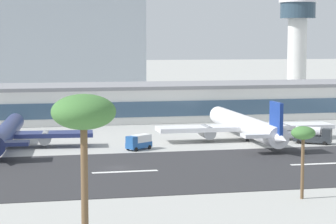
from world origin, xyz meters
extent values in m
plane|color=#A8A8A3|center=(0.00, 0.00, 0.00)|extent=(1400.00, 1400.00, 0.00)
cube|color=#2D2D30|center=(0.00, -4.38, 0.04)|extent=(800.00, 40.77, 0.08)
cube|color=white|center=(0.75, -4.38, 0.09)|extent=(12.00, 1.20, 0.01)
cube|color=white|center=(38.61, -4.38, 0.09)|extent=(12.00, 1.20, 0.01)
cube|color=silver|center=(7.04, 77.22, 4.85)|extent=(177.44, 25.55, 9.69)
cube|color=#38516B|center=(7.04, 64.29, 4.36)|extent=(172.12, 0.30, 4.36)
cube|color=gray|center=(7.04, 77.22, 10.19)|extent=(179.22, 25.81, 1.00)
cylinder|color=silver|center=(83.64, 115.45, 15.90)|extent=(7.05, 7.05, 31.79)
cylinder|color=#2D4251|center=(83.64, 115.45, 34.67)|extent=(13.01, 13.01, 5.77)
cylinder|color=silver|center=(83.64, 115.45, 38.16)|extent=(14.05, 14.05, 1.20)
cube|color=#A8B2BC|center=(-20.34, 212.47, 23.97)|extent=(122.71, 37.54, 47.94)
cylinder|color=navy|center=(-20.68, 30.20, 3.28)|extent=(8.01, 42.48, 4.23)
sphere|color=navy|center=(-18.78, 51.25, 3.28)|extent=(4.02, 4.02, 4.02)
cube|color=navy|center=(-20.76, 29.35, 2.85)|extent=(38.67, 9.75, 0.93)
cylinder|color=gray|center=(-12.18, 28.58, 2.11)|extent=(3.27, 6.14, 2.75)
cylinder|color=black|center=(-20.87, 28.09, 0.58)|extent=(0.76, 0.76, 1.16)
cylinder|color=white|center=(34.83, 30.13, 3.56)|extent=(4.90, 45.99, 4.60)
sphere|color=white|center=(34.98, 53.12, 3.56)|extent=(4.37, 4.37, 4.37)
cone|color=white|center=(34.68, 7.15, 3.56)|extent=(4.19, 8.30, 4.14)
cube|color=white|center=(34.82, 29.22, 3.10)|extent=(42.65, 7.18, 1.01)
cylinder|color=gray|center=(44.41, 29.15, 2.30)|extent=(3.03, 6.45, 2.99)
cylinder|color=gray|center=(25.24, 29.28, 2.30)|extent=(3.03, 6.45, 2.99)
cube|color=white|center=(34.69, 8.99, 4.02)|extent=(14.51, 3.89, 0.81)
cube|color=navy|center=(34.69, 8.99, 7.24)|extent=(0.78, 6.21, 7.35)
cylinder|color=black|center=(34.81, 27.84, 0.63)|extent=(0.83, 0.83, 1.26)
cube|color=#2D3338|center=(48.15, 20.62, 1.15)|extent=(8.48, 6.96, 1.40)
cylinder|color=silver|center=(47.31, 21.20, 2.90)|extent=(5.95, 5.01, 2.10)
cube|color=#2D3338|center=(50.81, 18.79, 2.75)|extent=(3.04, 3.13, 1.80)
cylinder|color=black|center=(49.87, 17.87, 0.45)|extent=(0.90, 0.74, 0.90)
cylinder|color=black|center=(51.34, 20.01, 0.45)|extent=(0.90, 0.74, 0.90)
cylinder|color=black|center=(44.96, 21.24, 0.45)|extent=(0.90, 0.74, 0.90)
cylinder|color=black|center=(46.44, 23.38, 0.45)|extent=(0.90, 0.74, 0.90)
cube|color=#23569E|center=(7.54, 20.38, 1.05)|extent=(6.28, 5.44, 1.20)
cube|color=silver|center=(8.13, 20.79, 2.45)|extent=(4.85, 4.39, 1.60)
cube|color=#23569E|center=(5.79, 19.12, 2.40)|extent=(2.65, 2.77, 1.50)
cylinder|color=black|center=(5.14, 20.13, 0.45)|extent=(0.89, 0.75, 0.90)
cylinder|color=black|center=(6.53, 18.18, 0.45)|extent=(0.89, 0.75, 0.90)
cylinder|color=black|center=(8.55, 22.57, 0.45)|extent=(0.89, 0.75, 0.90)
cylinder|color=black|center=(9.95, 20.62, 0.45)|extent=(0.89, 0.75, 0.90)
cylinder|color=brown|center=(-10.81, -51.01, 7.97)|extent=(0.80, 0.80, 15.93)
ellipsoid|color=#427538|center=(-10.81, -51.01, 15.93)|extent=(7.12, 7.12, 3.92)
cylinder|color=brown|center=(23.59, -30.84, 4.99)|extent=(0.50, 0.50, 9.99)
ellipsoid|color=#427538|center=(23.59, -30.84, 9.99)|extent=(3.63, 3.63, 1.99)
camera|label=1|loc=(-17.61, -126.26, 23.69)|focal=73.92mm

